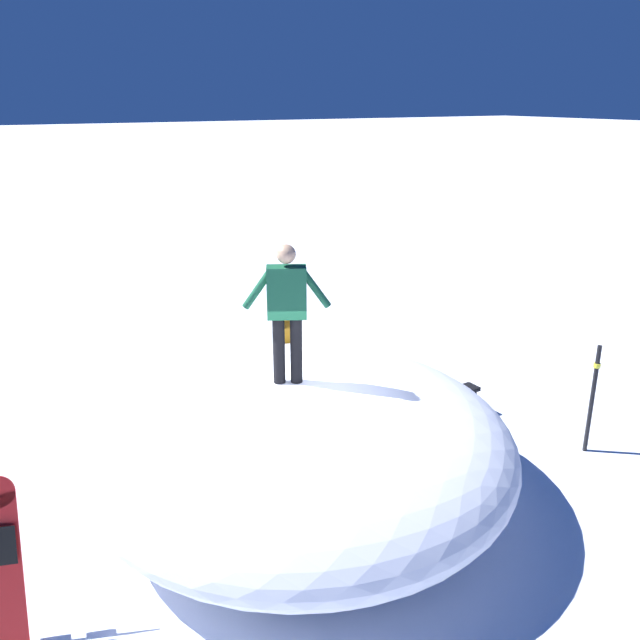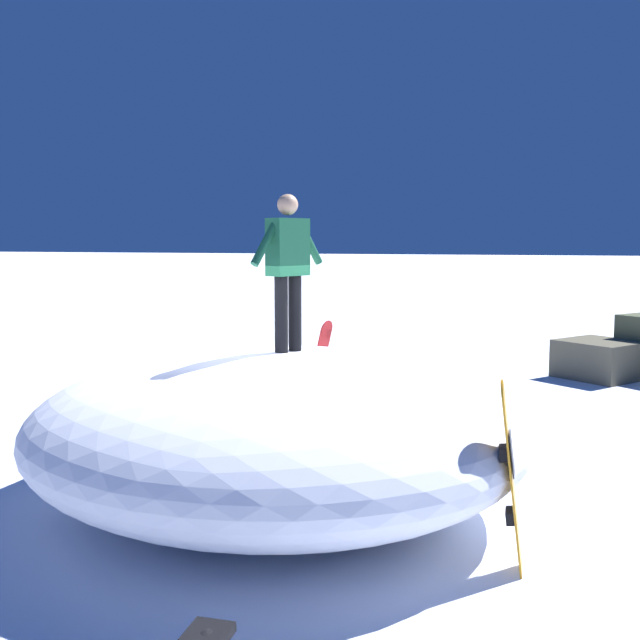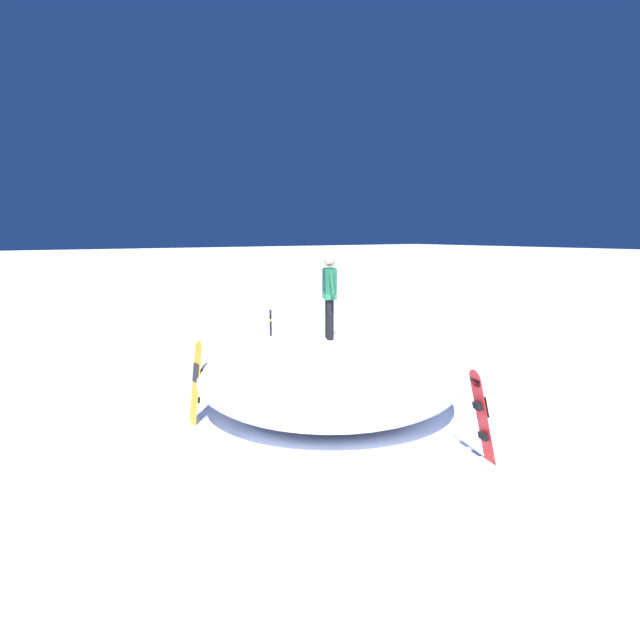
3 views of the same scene
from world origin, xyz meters
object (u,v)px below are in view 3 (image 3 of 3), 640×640
snowboard_primary_upright (481,415)px  trail_marker_pole (271,337)px  snowboard_secondary_upright (196,381)px  backpack_near (224,373)px  snowboarder_standing (329,292)px

snowboard_primary_upright → trail_marker_pole: 7.39m
snowboard_secondary_upright → backpack_near: size_ratio=2.84×
snowboard_primary_upright → snowboard_secondary_upright: (3.02, -4.33, 0.03)m
snowboard_primary_upright → snowboard_secondary_upright: snowboard_secondary_upright is taller
snowboarder_standing → trail_marker_pole: snowboarder_standing is taller
snowboarder_standing → snowboard_secondary_upright: bearing=-25.5°
snowboard_secondary_upright → snowboarder_standing: bearing=154.5°
snowboard_primary_upright → backpack_near: snowboard_primary_upright is taller
snowboarder_standing → backpack_near: size_ratio=2.87×
snowboard_secondary_upright → trail_marker_pole: bearing=-137.7°
snowboard_primary_upright → snowboard_secondary_upright: bearing=-55.1°
snowboarder_standing → snowboard_secondary_upright: (2.35, -1.12, -1.69)m
snowboarder_standing → snowboard_primary_upright: snowboarder_standing is taller
backpack_near → trail_marker_pole: 1.96m
snowboard_secondary_upright → trail_marker_pole: 4.54m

